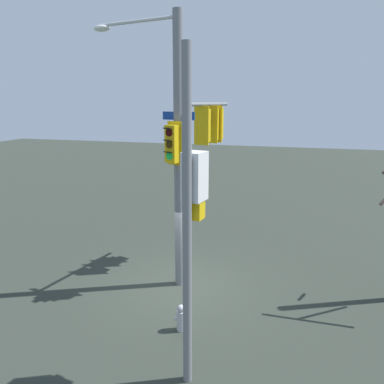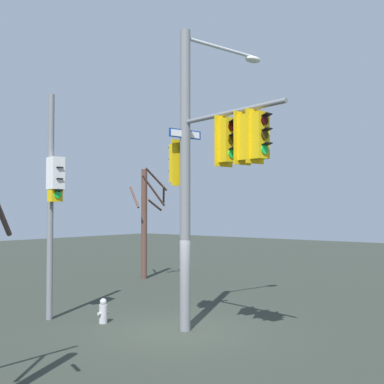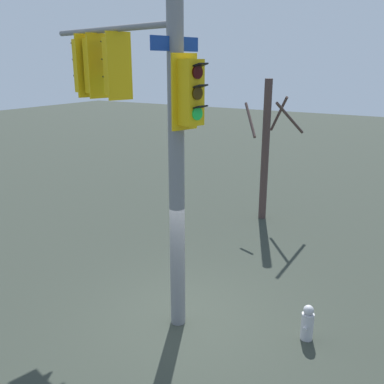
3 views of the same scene
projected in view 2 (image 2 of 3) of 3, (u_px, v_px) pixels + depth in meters
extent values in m
plane|color=#2D342B|center=(179.00, 331.00, 13.49)|extent=(80.00, 80.00, 0.00)
cylinder|color=slate|center=(185.00, 179.00, 13.70)|extent=(0.30, 0.30, 8.42)
cylinder|color=silver|center=(221.00, 48.00, 14.72)|extent=(2.72, 0.67, 0.10)
ellipsoid|color=silver|center=(253.00, 60.00, 15.59)|extent=(0.66, 0.48, 0.20)
cylinder|color=slate|center=(230.00, 113.00, 12.36)|extent=(0.87, 3.57, 0.12)
cube|color=gold|center=(228.00, 141.00, 12.40)|extent=(0.43, 0.39, 1.10)
cube|color=gold|center=(223.00, 141.00, 12.54)|extent=(0.55, 0.19, 1.30)
cylinder|color=#2F0403|center=(232.00, 126.00, 12.28)|extent=(0.22, 0.09, 0.22)
cube|color=black|center=(234.00, 121.00, 12.22)|extent=(0.25, 0.21, 0.06)
cylinder|color=#352504|center=(232.00, 140.00, 12.26)|extent=(0.22, 0.09, 0.22)
cube|color=black|center=(234.00, 135.00, 12.21)|extent=(0.25, 0.21, 0.06)
cylinder|color=#19D147|center=(232.00, 153.00, 12.25)|extent=(0.22, 0.09, 0.22)
cube|color=black|center=(234.00, 148.00, 12.19)|extent=(0.25, 0.21, 0.06)
cylinder|color=slate|center=(228.00, 116.00, 12.42)|extent=(0.04, 0.04, 0.15)
cube|color=gold|center=(247.00, 138.00, 11.87)|extent=(0.42, 0.37, 1.10)
cube|color=gold|center=(242.00, 138.00, 12.00)|extent=(0.56, 0.16, 1.30)
cylinder|color=#2F0403|center=(252.00, 123.00, 11.75)|extent=(0.22, 0.08, 0.22)
cube|color=black|center=(254.00, 117.00, 11.70)|extent=(0.24, 0.20, 0.06)
cylinder|color=#352504|center=(252.00, 137.00, 11.74)|extent=(0.22, 0.08, 0.22)
cube|color=black|center=(255.00, 131.00, 11.69)|extent=(0.24, 0.20, 0.06)
cylinder|color=#19D147|center=(252.00, 151.00, 11.73)|extent=(0.22, 0.08, 0.22)
cube|color=black|center=(255.00, 146.00, 11.67)|extent=(0.24, 0.20, 0.06)
cylinder|color=slate|center=(247.00, 112.00, 11.89)|extent=(0.04, 0.04, 0.15)
cube|color=gold|center=(260.00, 136.00, 11.55)|extent=(0.42, 0.38, 1.10)
cube|color=gold|center=(255.00, 136.00, 11.69)|extent=(0.55, 0.18, 1.30)
cylinder|color=#2F0403|center=(265.00, 120.00, 11.44)|extent=(0.22, 0.08, 0.22)
cube|color=black|center=(267.00, 115.00, 11.38)|extent=(0.24, 0.21, 0.06)
cylinder|color=#352504|center=(265.00, 135.00, 11.42)|extent=(0.22, 0.08, 0.22)
cube|color=black|center=(267.00, 129.00, 11.37)|extent=(0.24, 0.21, 0.06)
cylinder|color=#19D147|center=(265.00, 149.00, 11.41)|extent=(0.22, 0.08, 0.22)
cube|color=black|center=(267.00, 144.00, 11.36)|extent=(0.24, 0.21, 0.06)
cylinder|color=slate|center=(260.00, 109.00, 11.58)|extent=(0.04, 0.04, 0.15)
cube|color=gold|center=(177.00, 163.00, 14.00)|extent=(0.43, 0.39, 1.10)
cube|color=gold|center=(180.00, 163.00, 13.86)|extent=(0.55, 0.20, 1.30)
cylinder|color=#2F0403|center=(174.00, 152.00, 14.15)|extent=(0.22, 0.09, 0.22)
cube|color=black|center=(173.00, 148.00, 14.21)|extent=(0.25, 0.21, 0.06)
cylinder|color=#352504|center=(174.00, 164.00, 14.13)|extent=(0.22, 0.09, 0.22)
cube|color=black|center=(173.00, 160.00, 14.20)|extent=(0.25, 0.21, 0.06)
cylinder|color=#19D147|center=(174.00, 176.00, 14.12)|extent=(0.22, 0.09, 0.22)
cube|color=black|center=(173.00, 172.00, 14.19)|extent=(0.25, 0.21, 0.06)
cube|color=navy|center=(185.00, 134.00, 13.74)|extent=(1.08, 0.28, 0.24)
cube|color=white|center=(186.00, 134.00, 13.73)|extent=(0.98, 0.24, 0.18)
cylinder|color=slate|center=(50.00, 206.00, 15.06)|extent=(0.19, 0.19, 6.92)
cube|color=white|center=(56.00, 173.00, 14.85)|extent=(0.47, 0.55, 0.97)
cube|color=gold|center=(55.00, 184.00, 14.85)|extent=(0.40, 0.35, 1.10)
cylinder|color=#2F0403|center=(58.00, 172.00, 14.74)|extent=(0.22, 0.06, 0.22)
cube|color=black|center=(59.00, 168.00, 14.69)|extent=(0.23, 0.19, 0.06)
cylinder|color=#352504|center=(58.00, 183.00, 14.73)|extent=(0.22, 0.06, 0.22)
cube|color=black|center=(59.00, 179.00, 14.68)|extent=(0.23, 0.19, 0.06)
cylinder|color=#19D147|center=(58.00, 195.00, 14.72)|extent=(0.22, 0.06, 0.22)
cube|color=black|center=(59.00, 191.00, 14.67)|extent=(0.23, 0.19, 0.06)
cylinder|color=#B2B2B7|center=(103.00, 314.00, 14.43)|extent=(0.24, 0.24, 0.55)
sphere|color=#B2B2B7|center=(103.00, 302.00, 14.45)|extent=(0.20, 0.20, 0.20)
cylinder|color=#B2B2B7|center=(99.00, 314.00, 14.33)|extent=(0.10, 0.09, 0.09)
cylinder|color=#B2B2B7|center=(107.00, 312.00, 14.54)|extent=(0.10, 0.09, 0.09)
cylinder|color=brown|center=(144.00, 224.00, 23.89)|extent=(0.29, 0.29, 5.32)
cylinder|color=brown|center=(153.00, 191.00, 23.45)|extent=(1.47, 0.27, 1.50)
cylinder|color=brown|center=(164.00, 196.00, 24.00)|extent=(1.50, 1.38, 0.97)
cylinder|color=brown|center=(134.00, 197.00, 23.68)|extent=(0.52, 1.07, 1.08)
cylinder|color=brown|center=(155.00, 205.00, 23.65)|extent=(1.23, 0.34, 0.59)
cylinder|color=brown|center=(156.00, 179.00, 23.51)|extent=(1.59, 0.18, 1.07)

